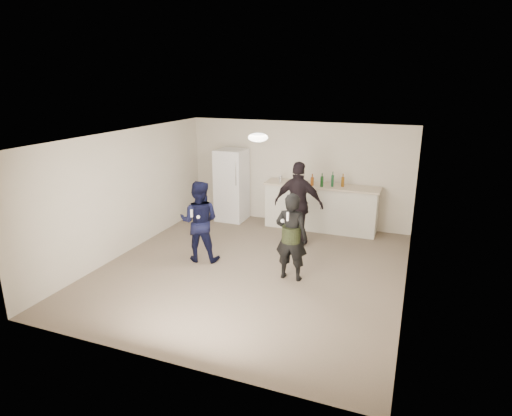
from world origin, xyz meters
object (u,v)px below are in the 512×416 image
(woman, at_px, (291,237))
(fridge, at_px, (232,185))
(counter, at_px, (321,208))
(shaker, at_px, (281,179))
(spectator, at_px, (299,204))
(man, at_px, (199,221))

(woman, bearing_deg, fridge, -48.30)
(woman, bearing_deg, counter, -87.19)
(shaker, distance_m, spectator, 1.34)
(counter, bearing_deg, woman, -87.80)
(man, relative_size, spectator, 0.88)
(counter, distance_m, woman, 2.81)
(man, xyz_separation_m, spectator, (1.58, 1.47, 0.11))
(fridge, relative_size, woman, 1.13)
(spectator, bearing_deg, counter, -99.04)
(counter, distance_m, fridge, 2.30)
(counter, bearing_deg, shaker, -175.17)
(counter, bearing_deg, fridge, -178.23)
(counter, xyz_separation_m, fridge, (-2.27, -0.07, 0.38))
(counter, distance_m, man, 3.21)
(fridge, bearing_deg, shaker, -0.56)
(fridge, relative_size, man, 1.12)
(woman, bearing_deg, man, -4.23)
(man, relative_size, woman, 1.01)
(counter, relative_size, fridge, 1.44)
(woman, xyz_separation_m, spectator, (-0.33, 1.63, 0.11))
(counter, height_order, man, man)
(fridge, distance_m, shaker, 1.32)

